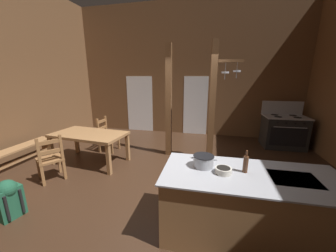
{
  "coord_description": "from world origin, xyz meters",
  "views": [
    {
      "loc": [
        0.98,
        -3.33,
        2.04
      ],
      "look_at": [
        0.1,
        0.44,
        1.04
      ],
      "focal_mm": 20.59,
      "sensor_mm": 36.0,
      "label": 1
    }
  ],
  "objects_px": {
    "dining_table": "(89,137)",
    "bottle_tall_on_counter": "(246,164)",
    "stove_range": "(283,131)",
    "stockpot_on_counter": "(203,161)",
    "backpack": "(8,198)",
    "bench_along_left_wall": "(21,152)",
    "ladderback_chair_near_window": "(50,159)",
    "mixing_bowl_on_counter": "(223,170)",
    "kitchen_island": "(247,206)",
    "ladderback_chair_by_post": "(107,135)"
  },
  "relations": [
    {
      "from": "dining_table",
      "to": "stockpot_on_counter",
      "type": "relative_size",
      "value": 5.2
    },
    {
      "from": "bench_along_left_wall",
      "to": "bottle_tall_on_counter",
      "type": "bearing_deg",
      "value": -12.06
    },
    {
      "from": "bench_along_left_wall",
      "to": "mixing_bowl_on_counter",
      "type": "xyz_separation_m",
      "value": [
        4.55,
        -1.12,
        0.61
      ]
    },
    {
      "from": "kitchen_island",
      "to": "stockpot_on_counter",
      "type": "bearing_deg",
      "value": 172.19
    },
    {
      "from": "stove_range",
      "to": "stockpot_on_counter",
      "type": "xyz_separation_m",
      "value": [
        -2.15,
        -3.69,
        0.48
      ]
    },
    {
      "from": "dining_table",
      "to": "backpack",
      "type": "height_order",
      "value": "dining_table"
    },
    {
      "from": "dining_table",
      "to": "bottle_tall_on_counter",
      "type": "bearing_deg",
      "value": -24.6
    },
    {
      "from": "dining_table",
      "to": "bench_along_left_wall",
      "type": "distance_m",
      "value": 1.66
    },
    {
      "from": "mixing_bowl_on_counter",
      "to": "bench_along_left_wall",
      "type": "bearing_deg",
      "value": 166.2
    },
    {
      "from": "bottle_tall_on_counter",
      "to": "stove_range",
      "type": "bearing_deg",
      "value": 66.33
    },
    {
      "from": "backpack",
      "to": "stockpot_on_counter",
      "type": "height_order",
      "value": "stockpot_on_counter"
    },
    {
      "from": "kitchen_island",
      "to": "stockpot_on_counter",
      "type": "relative_size",
      "value": 6.36
    },
    {
      "from": "bench_along_left_wall",
      "to": "backpack",
      "type": "relative_size",
      "value": 2.65
    },
    {
      "from": "stove_range",
      "to": "ladderback_chair_near_window",
      "type": "distance_m",
      "value": 6.04
    },
    {
      "from": "ladderback_chair_near_window",
      "to": "backpack",
      "type": "bearing_deg",
      "value": -77.06
    },
    {
      "from": "ladderback_chair_by_post",
      "to": "bench_along_left_wall",
      "type": "bearing_deg",
      "value": -140.91
    },
    {
      "from": "dining_table",
      "to": "kitchen_island",
      "type": "bearing_deg",
      "value": -24.75
    },
    {
      "from": "dining_table",
      "to": "ladderback_chair_by_post",
      "type": "height_order",
      "value": "ladderback_chair_by_post"
    },
    {
      "from": "kitchen_island",
      "to": "ladderback_chair_near_window",
      "type": "relative_size",
      "value": 2.29
    },
    {
      "from": "bottle_tall_on_counter",
      "to": "dining_table",
      "type": "bearing_deg",
      "value": 155.4
    },
    {
      "from": "stove_range",
      "to": "ladderback_chair_near_window",
      "type": "height_order",
      "value": "stove_range"
    },
    {
      "from": "stove_range",
      "to": "ladderback_chair_near_window",
      "type": "xyz_separation_m",
      "value": [
        -5.15,
        -3.16,
        -0.03
      ]
    },
    {
      "from": "dining_table",
      "to": "backpack",
      "type": "bearing_deg",
      "value": -90.56
    },
    {
      "from": "stove_range",
      "to": "bottle_tall_on_counter",
      "type": "height_order",
      "value": "stove_range"
    },
    {
      "from": "backpack",
      "to": "mixing_bowl_on_counter",
      "type": "height_order",
      "value": "mixing_bowl_on_counter"
    },
    {
      "from": "bench_along_left_wall",
      "to": "backpack",
      "type": "height_order",
      "value": "backpack"
    },
    {
      "from": "kitchen_island",
      "to": "bench_along_left_wall",
      "type": "xyz_separation_m",
      "value": [
        -4.88,
        1.07,
        -0.13
      ]
    },
    {
      "from": "ladderback_chair_near_window",
      "to": "backpack",
      "type": "relative_size",
      "value": 1.59
    },
    {
      "from": "kitchen_island",
      "to": "stove_range",
      "type": "bearing_deg",
      "value": 67.44
    },
    {
      "from": "stove_range",
      "to": "ladderback_chair_by_post",
      "type": "bearing_deg",
      "value": -163.56
    },
    {
      "from": "ladderback_chair_by_post",
      "to": "bench_along_left_wall",
      "type": "relative_size",
      "value": 0.6
    },
    {
      "from": "bottle_tall_on_counter",
      "to": "ladderback_chair_near_window",
      "type": "bearing_deg",
      "value": 170.76
    },
    {
      "from": "ladderback_chair_by_post",
      "to": "backpack",
      "type": "distance_m",
      "value": 2.76
    },
    {
      "from": "ladderback_chair_near_window",
      "to": "stockpot_on_counter",
      "type": "xyz_separation_m",
      "value": [
        3.0,
        -0.53,
        0.51
      ]
    },
    {
      "from": "ladderback_chair_near_window",
      "to": "mixing_bowl_on_counter",
      "type": "xyz_separation_m",
      "value": [
        3.25,
        -0.66,
        0.47
      ]
    },
    {
      "from": "stove_range",
      "to": "backpack",
      "type": "bearing_deg",
      "value": -139.46
    },
    {
      "from": "dining_table",
      "to": "stockpot_on_counter",
      "type": "distance_m",
      "value": 3.12
    },
    {
      "from": "ladderback_chair_by_post",
      "to": "backpack",
      "type": "height_order",
      "value": "ladderback_chair_by_post"
    },
    {
      "from": "stove_range",
      "to": "mixing_bowl_on_counter",
      "type": "xyz_separation_m",
      "value": [
        -1.9,
        -3.82,
        0.44
      ]
    },
    {
      "from": "kitchen_island",
      "to": "dining_table",
      "type": "height_order",
      "value": "kitchen_island"
    },
    {
      "from": "mixing_bowl_on_counter",
      "to": "ladderback_chair_near_window",
      "type": "bearing_deg",
      "value": 168.51
    },
    {
      "from": "bench_along_left_wall",
      "to": "ladderback_chair_near_window",
      "type": "bearing_deg",
      "value": -19.37
    },
    {
      "from": "kitchen_island",
      "to": "dining_table",
      "type": "distance_m",
      "value": 3.66
    },
    {
      "from": "backpack",
      "to": "mixing_bowl_on_counter",
      "type": "distance_m",
      "value": 3.09
    },
    {
      "from": "ladderback_chair_near_window",
      "to": "bottle_tall_on_counter",
      "type": "relative_size",
      "value": 3.33
    },
    {
      "from": "mixing_bowl_on_counter",
      "to": "dining_table",
      "type": "bearing_deg",
      "value": 152.17
    },
    {
      "from": "dining_table",
      "to": "bottle_tall_on_counter",
      "type": "distance_m",
      "value": 3.6
    },
    {
      "from": "ladderback_chair_near_window",
      "to": "bottle_tall_on_counter",
      "type": "bearing_deg",
      "value": -9.24
    },
    {
      "from": "ladderback_chair_near_window",
      "to": "bench_along_left_wall",
      "type": "distance_m",
      "value": 1.38
    },
    {
      "from": "backpack",
      "to": "bottle_tall_on_counter",
      "type": "bearing_deg",
      "value": 8.16
    }
  ]
}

